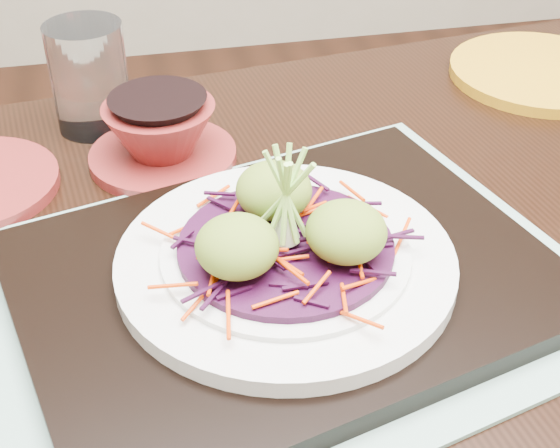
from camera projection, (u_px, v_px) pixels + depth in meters
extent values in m
cube|color=black|center=(278.00, 290.00, 0.63)|extent=(1.19, 0.87, 0.04)
cube|color=black|center=(514.00, 256.00, 1.21)|extent=(0.06, 0.06, 0.65)
cube|color=#7FA497|center=(286.00, 288.00, 0.60)|extent=(0.52, 0.45, 0.00)
cube|color=black|center=(286.00, 277.00, 0.59)|extent=(0.45, 0.38, 0.02)
cylinder|color=silver|center=(286.00, 262.00, 0.58)|extent=(0.25, 0.25, 0.01)
cylinder|color=silver|center=(286.00, 252.00, 0.58)|extent=(0.19, 0.19, 0.01)
cylinder|color=#370B2F|center=(286.00, 246.00, 0.57)|extent=(0.16, 0.16, 0.01)
ellipsoid|color=olive|center=(237.00, 246.00, 0.54)|extent=(0.06, 0.06, 0.04)
ellipsoid|color=olive|center=(346.00, 232.00, 0.55)|extent=(0.06, 0.06, 0.04)
ellipsoid|color=olive|center=(274.00, 191.00, 0.59)|extent=(0.06, 0.06, 0.04)
cylinder|color=white|center=(90.00, 77.00, 0.78)|extent=(0.10, 0.10, 0.11)
cylinder|color=maroon|center=(163.00, 156.00, 0.75)|extent=(0.15, 0.15, 0.01)
cylinder|color=#B67D14|center=(541.00, 72.00, 0.90)|extent=(0.26, 0.26, 0.01)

